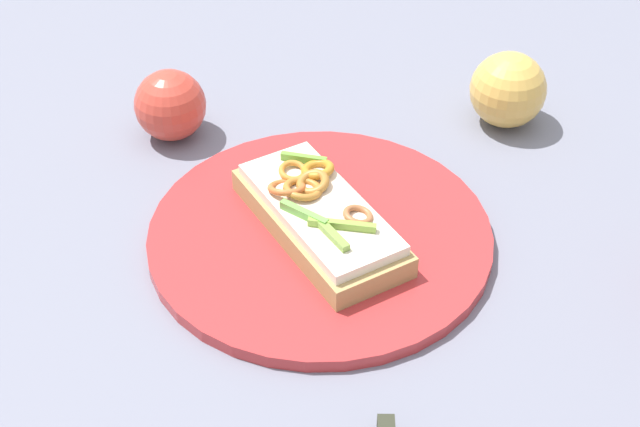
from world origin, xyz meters
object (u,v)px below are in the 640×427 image
at_px(plate, 320,236).
at_px(apple_0, 170,105).
at_px(sandwich, 319,215).
at_px(apple_2, 508,90).

distance_m(plate, apple_0, 0.23).
bearing_deg(sandwich, apple_0, -167.96).
xyz_separation_m(sandwich, apple_0, (-0.05, 0.22, 0.01)).
bearing_deg(apple_0, sandwich, -77.05).
height_order(plate, apple_2, apple_2).
distance_m(sandwich, apple_0, 0.22).
xyz_separation_m(plate, apple_0, (-0.05, 0.22, 0.03)).
distance_m(apple_0, apple_2, 0.35).
bearing_deg(plate, apple_0, 102.82).
bearing_deg(sandwich, apple_2, 103.48).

